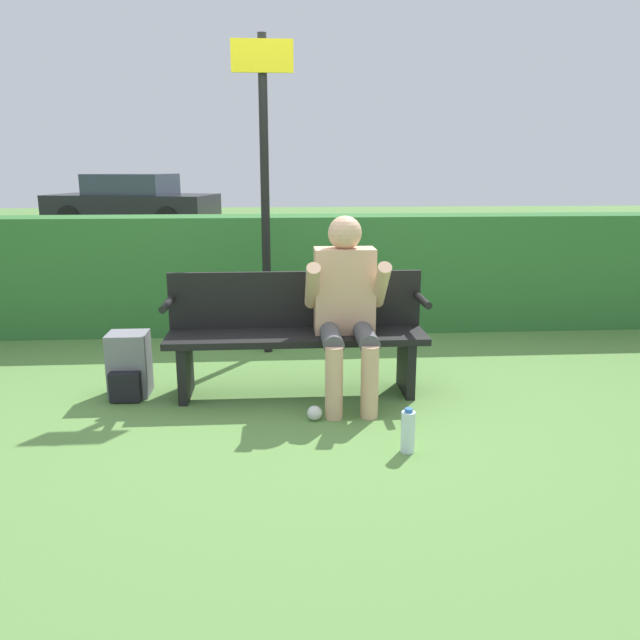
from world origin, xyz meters
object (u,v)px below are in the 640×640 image
(person_seated, at_px, (346,301))
(parked_car, at_px, (133,202))
(backpack, at_px, (129,366))
(water_bottle, at_px, (408,431))
(signpost, at_px, (265,177))
(park_bench, at_px, (297,331))

(person_seated, bearing_deg, parked_car, 108.25)
(parked_car, bearing_deg, person_seated, -58.66)
(backpack, height_order, water_bottle, backpack)
(person_seated, height_order, water_bottle, person_seated)
(backpack, bearing_deg, parked_car, 102.11)
(backpack, bearing_deg, water_bottle, -30.16)
(signpost, bearing_deg, parked_car, 107.44)
(park_bench, bearing_deg, backpack, 179.84)
(water_bottle, xyz_separation_m, signpost, (-0.79, 1.96, 1.33))
(person_seated, bearing_deg, water_bottle, -73.87)
(person_seated, xyz_separation_m, parked_car, (-4.12, 12.50, -0.04))
(park_bench, relative_size, parked_car, 0.40)
(backpack, bearing_deg, park_bench, -0.16)
(backpack, distance_m, water_bottle, 1.99)
(person_seated, relative_size, parked_car, 0.27)
(water_bottle, distance_m, signpost, 2.49)
(water_bottle, bearing_deg, backpack, 149.84)
(water_bottle, height_order, signpost, signpost)
(park_bench, bearing_deg, signpost, 102.41)
(park_bench, distance_m, water_bottle, 1.19)
(park_bench, relative_size, backpack, 4.02)
(signpost, distance_m, parked_car, 11.99)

